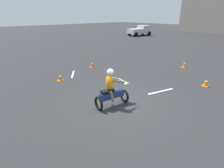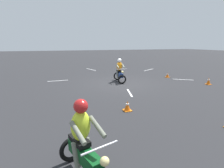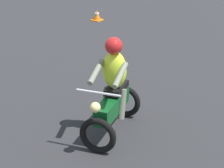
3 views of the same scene
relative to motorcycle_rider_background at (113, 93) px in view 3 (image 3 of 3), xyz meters
The scene contains 2 objects.
motorcycle_rider_background is the anchor object (origin of this frame).
traffic_cone_far_center 7.34m from the motorcycle_rider_background, 50.16° to the right, with size 0.32×0.32×0.33m.
Camera 3 is at (0.15, 13.08, 3.66)m, focal length 70.00 mm.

